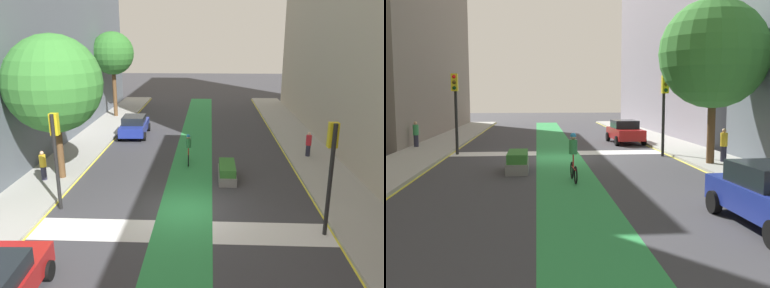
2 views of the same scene
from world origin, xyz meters
TOP-DOWN VIEW (x-y plane):
  - ground_plane at (0.00, 0.00)m, footprint 120.00×120.00m
  - bike_lane_paint at (0.03, 0.00)m, footprint 2.40×60.00m
  - crosswalk_band at (0.00, -2.00)m, footprint 12.00×1.80m
  - sidewalk_left at (-7.50, 0.00)m, footprint 3.00×60.00m
  - curb_stripe_left at (-6.00, 0.00)m, footprint 0.16×60.00m
  - sidewalk_right at (7.50, 0.00)m, footprint 3.00×60.00m
  - curb_stripe_right at (6.00, 0.00)m, footprint 0.16×60.00m
  - traffic_signal_near_right at (5.62, -1.84)m, footprint 0.35×0.52m
  - traffic_signal_near_left at (-5.57, -0.07)m, footprint 0.35×0.52m
  - car_blue_left_far at (-4.67, 12.64)m, footprint 2.17×4.27m
  - cyclist_in_lane at (-0.19, 6.26)m, footprint 0.32×1.73m
  - pedestrian_sidewalk_left_a at (-7.62, 2.91)m, footprint 0.34×0.34m
  - pedestrian_sidewalk_right_b at (7.24, 7.68)m, footprint 0.34×0.34m
  - street_tree_near at (-6.80, 3.32)m, footprint 4.93×4.93m
  - street_tree_far at (-7.70, 19.22)m, footprint 3.80×3.80m
  - median_planter at (2.03, 3.84)m, footprint 0.93×2.50m

SIDE VIEW (x-z plane):
  - ground_plane at x=0.00m, z-range 0.00..0.00m
  - crosswalk_band at x=0.00m, z-range 0.00..0.01m
  - bike_lane_paint at x=0.03m, z-range 0.00..0.01m
  - curb_stripe_left at x=-6.00m, z-range 0.00..0.01m
  - curb_stripe_right at x=6.00m, z-range 0.00..0.01m
  - sidewalk_left at x=-7.50m, z-range 0.00..0.15m
  - sidewalk_right at x=7.50m, z-range 0.00..0.15m
  - median_planter at x=2.03m, z-range -0.02..0.83m
  - car_blue_left_far at x=-4.67m, z-range 0.02..1.59m
  - pedestrian_sidewalk_right_b at x=7.24m, z-range 0.16..1.70m
  - pedestrian_sidewalk_left_a at x=-7.62m, z-range 0.16..1.73m
  - cyclist_in_lane at x=-0.19m, z-range 0.04..1.90m
  - traffic_signal_near_left at x=-5.57m, z-range 0.87..5.19m
  - traffic_signal_near_right at x=5.62m, z-range 0.89..5.34m
  - street_tree_near at x=-6.80m, z-range 1.40..8.87m
  - street_tree_far at x=-7.70m, z-range 2.01..9.61m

